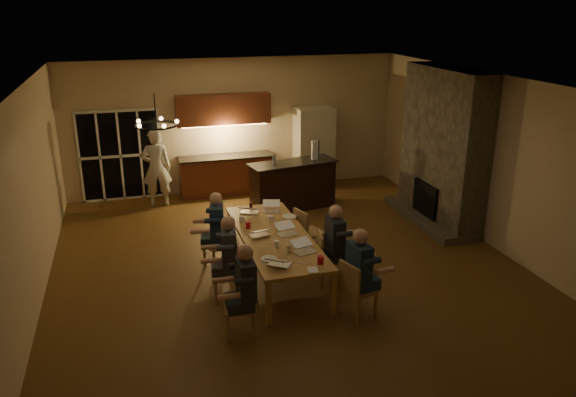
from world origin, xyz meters
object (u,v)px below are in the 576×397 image
(chair_right_mid, at_px, (332,258))
(person_left_mid, at_px, (229,258))
(laptop_e, at_px, (250,207))
(can_cola, at_px, (251,206))
(mug_front, at_px, (277,244))
(laptop_f, at_px, (271,206))
(chair_right_far, at_px, (310,232))
(bar_bottle, at_px, (274,160))
(bar_island, at_px, (293,185))
(chair_left_near, at_px, (240,306))
(can_silver, at_px, (289,249))
(person_left_near, at_px, (246,291))
(plate_far, at_px, (289,217))
(chair_right_near, at_px, (359,289))
(person_right_near, at_px, (359,273))
(person_right_mid, at_px, (335,245))
(redcup_near, at_px, (320,260))
(person_left_far, at_px, (217,231))
(chandelier, at_px, (156,125))
(standing_person, at_px, (156,168))
(mug_mid, at_px, (271,219))
(chair_left_mid, at_px, (227,272))
(laptop_a, at_px, (280,258))
(dining_table, at_px, (275,255))
(mug_back, at_px, (242,219))
(refrigerator, at_px, (314,148))
(bar_blender, at_px, (315,150))
(laptop_d, at_px, (287,228))
(plate_near, at_px, (305,244))
(redcup_far, at_px, (267,203))
(plate_left, at_px, (269,259))
(laptop_b, at_px, (305,246))
(redcup_mid, at_px, (248,225))

(chair_right_mid, height_order, person_left_mid, person_left_mid)
(laptop_e, xyz_separation_m, can_cola, (0.07, 0.20, -0.05))
(chair_right_mid, bearing_deg, mug_front, 97.99)
(laptop_f, bearing_deg, chair_right_far, -19.15)
(bar_bottle, bearing_deg, bar_island, 13.34)
(chair_left_near, bearing_deg, can_silver, 139.93)
(person_left_near, distance_m, plate_far, 2.71)
(chair_right_near, distance_m, person_right_near, 0.25)
(person_right_mid, bearing_deg, bar_bottle, 2.17)
(redcup_near, xyz_separation_m, can_silver, (-0.34, 0.51, 0.00))
(mug_front, bearing_deg, laptop_e, 92.87)
(person_left_far, bearing_deg, chandelier, -36.86)
(standing_person, distance_m, mug_mid, 3.92)
(chair_left_mid, bearing_deg, bar_island, 154.61)
(chair_right_far, height_order, can_silver, chair_right_far)
(person_right_near, relative_size, redcup_near, 11.50)
(person_right_near, bearing_deg, laptop_f, 4.52)
(chandelier, bearing_deg, person_left_mid, -19.25)
(chair_right_mid, bearing_deg, laptop_f, 30.81)
(laptop_e, bearing_deg, can_silver, 123.58)
(mug_mid, xyz_separation_m, plate_far, (0.36, 0.11, -0.04))
(chair_right_near, bearing_deg, laptop_a, 47.43)
(dining_table, relative_size, mug_front, 30.49)
(person_left_near, xyz_separation_m, mug_back, (0.43, 2.39, 0.11))
(laptop_a, bearing_deg, can_cola, -55.49)
(chair_right_near, bearing_deg, plate_far, -8.19)
(chair_right_mid, xyz_separation_m, redcup_near, (-0.46, -0.74, 0.37))
(refrigerator, height_order, person_left_near, refrigerator)
(standing_person, height_order, bar_blender, standing_person)
(person_right_mid, relative_size, laptop_d, 4.31)
(person_left_mid, relative_size, person_right_mid, 1.00)
(redcup_near, distance_m, plate_far, 1.97)
(chair_right_mid, xyz_separation_m, person_left_mid, (-1.70, -0.05, 0.24))
(standing_person, distance_m, bar_bottle, 2.70)
(chair_left_near, bearing_deg, bar_bottle, 167.33)
(plate_near, bearing_deg, dining_table, 125.29)
(chair_right_far, relative_size, redcup_far, 7.42)
(chair_right_far, distance_m, plate_left, 1.96)
(laptop_b, xyz_separation_m, redcup_mid, (-0.63, 1.20, -0.05))
(dining_table, xyz_separation_m, redcup_mid, (-0.37, 0.41, 0.44))
(can_cola, xyz_separation_m, plate_far, (0.57, -0.62, -0.05))
(redcup_mid, bearing_deg, person_right_near, -58.53)
(person_left_mid, height_order, plate_left, person_left_mid)
(chandelier, distance_m, mug_front, 2.60)
(person_right_mid, distance_m, bar_blender, 3.87)
(chair_right_near, height_order, person_right_mid, person_right_mid)
(bar_blender, bearing_deg, bar_island, -164.74)
(person_left_near, relative_size, chandelier, 2.25)
(refrigerator, distance_m, chair_left_mid, 5.90)
(laptop_f, height_order, plate_near, laptop_f)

